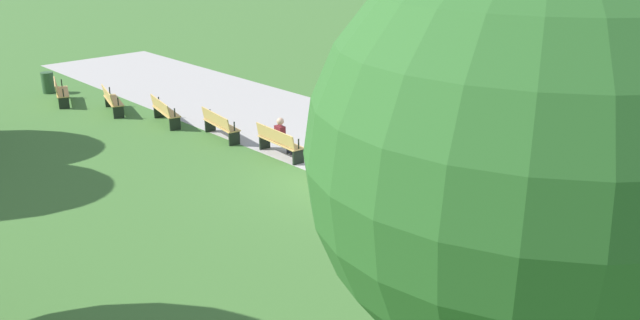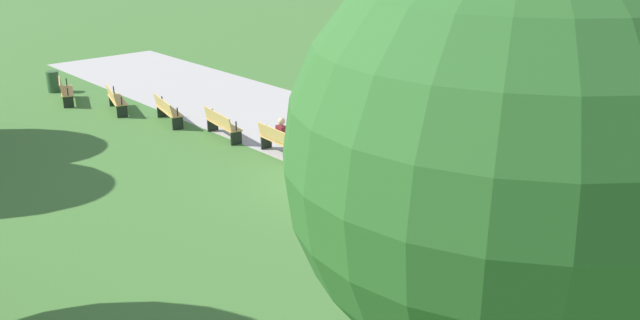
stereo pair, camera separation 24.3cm
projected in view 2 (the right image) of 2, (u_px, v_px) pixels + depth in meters
name	position (u px, v px, depth m)	size (l,w,h in m)	color
ground_plane	(346.00, 179.00, 18.40)	(120.00, 120.00, 0.00)	#3D6B2D
path_paving	(405.00, 159.00, 19.92)	(41.53, 5.58, 0.01)	#A39E99
bench_0	(65.00, 90.00, 25.93)	(1.91, 1.10, 0.89)	tan
bench_1	(115.00, 99.00, 24.68)	(1.92, 0.98, 0.89)	tan
bench_2	(167.00, 110.00, 23.27)	(1.92, 0.86, 0.89)	tan
bench_3	(222.00, 124.00, 21.72)	(1.91, 0.74, 0.89)	tan
bench_4	(280.00, 141.00, 20.02)	(1.89, 0.61, 0.89)	tan
bench_5	(345.00, 164.00, 18.20)	(1.86, 0.47, 0.89)	tan
bench_6	(418.00, 193.00, 16.25)	(1.89, 0.61, 0.89)	tan
bench_7	(506.00, 233.00, 14.19)	(1.91, 0.74, 0.89)	tan
bench_8	(617.00, 290.00, 12.03)	(1.92, 0.86, 0.89)	tan
person_seated	(284.00, 135.00, 20.05)	(0.35, 0.54, 1.20)	maroon
tree_3	(506.00, 159.00, 5.34)	(3.58, 3.58, 6.76)	brown
trash_bin	(53.00, 82.00, 27.52)	(0.49, 0.49, 0.85)	#2D512D
kiosk	(573.00, 96.00, 21.61)	(3.95, 3.49, 2.66)	brown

